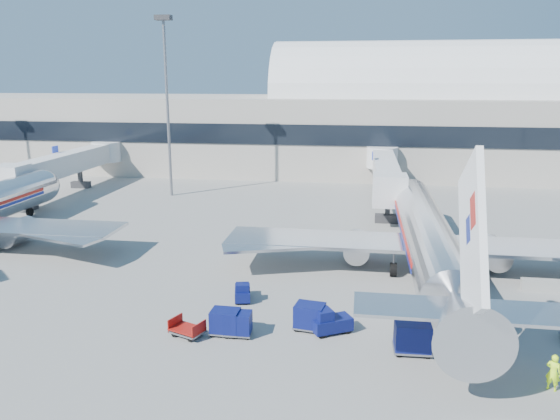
% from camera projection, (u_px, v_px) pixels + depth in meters
% --- Properties ---
extents(ground, '(260.00, 260.00, 0.00)m').
position_uv_depth(ground, '(294.00, 288.00, 40.36)').
color(ground, gray).
rests_on(ground, ground).
extents(terminal, '(170.00, 28.15, 21.00)m').
position_uv_depth(terminal, '(256.00, 123.00, 94.33)').
color(terminal, '#B2AA9E').
rests_on(terminal, ground).
extents(airliner_main, '(32.00, 37.26, 12.07)m').
position_uv_depth(airliner_main, '(428.00, 238.00, 42.56)').
color(airliner_main, silver).
rests_on(airliner_main, ground).
extents(jetbridge_near, '(4.40, 27.50, 6.25)m').
position_uv_depth(jetbridge_near, '(385.00, 170.00, 67.95)').
color(jetbridge_near, silver).
rests_on(jetbridge_near, ground).
extents(jetbridge_mid, '(4.40, 27.50, 6.25)m').
position_uv_depth(jetbridge_mid, '(71.00, 163.00, 73.99)').
color(jetbridge_mid, silver).
rests_on(jetbridge_mid, ground).
extents(mast_west, '(2.00, 1.20, 22.60)m').
position_uv_depth(mast_west, '(166.00, 80.00, 68.58)').
color(mast_west, slate).
rests_on(mast_west, ground).
extents(barrier_near, '(3.00, 0.55, 0.90)m').
position_uv_depth(barrier_near, '(543.00, 285.00, 39.59)').
color(barrier_near, '#9E9E96').
rests_on(barrier_near, ground).
extents(tug_lead, '(2.71, 2.24, 1.58)m').
position_uv_depth(tug_lead, '(330.00, 322.00, 33.05)').
color(tug_lead, '#0A114D').
rests_on(tug_lead, ground).
extents(tug_right, '(2.26, 1.36, 1.39)m').
position_uv_depth(tug_right, '(494.00, 314.00, 34.36)').
color(tug_right, '#0A114D').
rests_on(tug_right, ground).
extents(tug_left, '(1.48, 2.27, 1.37)m').
position_uv_depth(tug_left, '(242.00, 292.00, 37.91)').
color(tug_left, '#0A114D').
rests_on(tug_left, ground).
extents(cart_train_a, '(2.07, 1.70, 1.64)m').
position_uv_depth(cart_train_a, '(310.00, 316.00, 33.45)').
color(cart_train_a, '#0A114D').
rests_on(cart_train_a, ground).
extents(cart_train_b, '(1.69, 1.31, 1.46)m').
position_uv_depth(cart_train_b, '(238.00, 323.00, 32.68)').
color(cart_train_b, '#0A114D').
rests_on(cart_train_b, ground).
extents(cart_train_c, '(1.80, 1.39, 1.56)m').
position_uv_depth(cart_train_c, '(225.00, 321.00, 32.83)').
color(cart_train_c, '#0A114D').
rests_on(cart_train_c, ground).
extents(cart_solo_near, '(2.13, 1.66, 1.83)m').
position_uv_depth(cart_solo_near, '(413.00, 337.00, 30.58)').
color(cart_solo_near, '#0A114D').
rests_on(cart_solo_near, ground).
extents(cart_open_red, '(2.28, 1.97, 0.51)m').
position_uv_depth(cart_open_red, '(188.00, 330.00, 32.69)').
color(cart_open_red, slate).
rests_on(cart_open_red, ground).
extents(ramp_worker, '(0.83, 0.78, 1.92)m').
position_uv_depth(ramp_worker, '(553.00, 372.00, 26.92)').
color(ramp_worker, '#C0FF1A').
rests_on(ramp_worker, ground).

